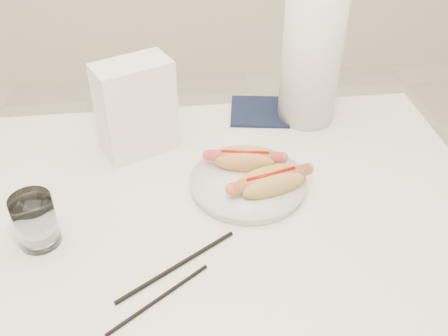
{
  "coord_description": "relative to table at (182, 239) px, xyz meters",
  "views": [
    {
      "loc": [
        -0.0,
        -0.72,
        1.41
      ],
      "look_at": [
        0.09,
        0.05,
        0.82
      ],
      "focal_mm": 41.43,
      "sensor_mm": 36.0,
      "label": 1
    }
  ],
  "objects": [
    {
      "name": "navy_napkin",
      "position": [
        0.21,
        0.35,
        0.06
      ],
      "size": [
        0.16,
        0.16,
        0.01
      ],
      "primitive_type": "cube",
      "rotation": [
        0.0,
        0.0,
        -0.16
      ],
      "color": "#101833",
      "rests_on": "table"
    },
    {
      "name": "water_glass",
      "position": [
        -0.25,
        -0.03,
        0.11
      ],
      "size": [
        0.07,
        0.07,
        0.1
      ],
      "primitive_type": "cylinder",
      "color": "white",
      "rests_on": "table"
    },
    {
      "name": "plate",
      "position": [
        0.14,
        0.07,
        0.07
      ],
      "size": [
        0.22,
        0.22,
        0.02
      ],
      "primitive_type": "cylinder",
      "rotation": [
        0.0,
        0.0,
        -0.0
      ],
      "color": "silver",
      "rests_on": "table"
    },
    {
      "name": "hotdog_left",
      "position": [
        0.14,
        0.11,
        0.1
      ],
      "size": [
        0.15,
        0.08,
        0.04
      ],
      "rotation": [
        0.0,
        0.0,
        -0.18
      ],
      "color": "tan",
      "rests_on": "plate"
    },
    {
      "name": "chopstick_near",
      "position": [
        -0.04,
        -0.19,
        0.06
      ],
      "size": [
        0.16,
        0.12,
        0.01
      ],
      "primitive_type": "cylinder",
      "rotation": [
        0.0,
        1.57,
        0.63
      ],
      "color": "black",
      "rests_on": "table"
    },
    {
      "name": "chopstick_far",
      "position": [
        -0.01,
        -0.12,
        0.06
      ],
      "size": [
        0.21,
        0.14,
        0.01
      ],
      "primitive_type": "cylinder",
      "rotation": [
        0.0,
        1.57,
        0.58
      ],
      "color": "black",
      "rests_on": "table"
    },
    {
      "name": "napkin_box",
      "position": [
        -0.08,
        0.23,
        0.16
      ],
      "size": [
        0.18,
        0.14,
        0.21
      ],
      "primitive_type": "cube",
      "rotation": [
        0.0,
        0.0,
        0.43
      ],
      "color": "white",
      "rests_on": "table"
    },
    {
      "name": "paper_towel_roll",
      "position": [
        0.32,
        0.32,
        0.21
      ],
      "size": [
        0.15,
        0.15,
        0.3
      ],
      "primitive_type": "cylinder",
      "rotation": [
        0.0,
        0.0,
        0.13
      ],
      "color": "silver",
      "rests_on": "table"
    },
    {
      "name": "table",
      "position": [
        0.0,
        0.0,
        0.0
      ],
      "size": [
        1.2,
        0.8,
        0.75
      ],
      "color": "white",
      "rests_on": "ground"
    },
    {
      "name": "hotdog_right",
      "position": [
        0.18,
        0.03,
        0.1
      ],
      "size": [
        0.16,
        0.1,
        0.04
      ],
      "rotation": [
        0.0,
        0.0,
        0.27
      ],
      "color": "#D3AB52",
      "rests_on": "plate"
    }
  ]
}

